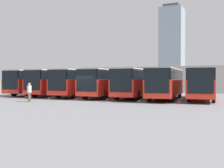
{
  "coord_description": "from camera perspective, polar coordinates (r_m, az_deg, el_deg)",
  "views": [
    {
      "loc": [
        -14.56,
        24.63,
        2.25
      ],
      "look_at": [
        -0.59,
        -5.58,
        1.59
      ],
      "focal_mm": 45.0,
      "sensor_mm": 36.0,
      "label": 1
    }
  ],
  "objects": [
    {
      "name": "bus_2",
      "position": [
        31.96,
        4.79,
        0.39
      ],
      "size": [
        3.54,
        11.4,
        3.29
      ],
      "rotation": [
        0.0,
        0.0,
        0.1
      ],
      "color": "red",
      "rests_on": "ground_plane"
    },
    {
      "name": "curb_divider_4",
      "position": [
        34.61,
        -10.5,
        -2.48
      ],
      "size": [
        0.72,
        5.07,
        0.15
      ],
      "primitive_type": "cube",
      "rotation": [
        0.0,
        0.0,
        0.1
      ],
      "color": "#B2B2AD",
      "rests_on": "ground_plane"
    },
    {
      "name": "station_building",
      "position": [
        52.34,
        8.66,
        1.01
      ],
      "size": [
        25.38,
        13.69,
        4.23
      ],
      "color": "beige",
      "rests_on": "ground_plane"
    },
    {
      "name": "bus_1",
      "position": [
        30.54,
        10.92,
        0.34
      ],
      "size": [
        3.54,
        11.4,
        3.29
      ],
      "rotation": [
        0.0,
        0.0,
        0.1
      ],
      "color": "red",
      "rests_on": "ground_plane"
    },
    {
      "name": "curb_divider_1",
      "position": [
        29.52,
        6.72,
        -3.09
      ],
      "size": [
        0.72,
        5.07,
        0.15
      ],
      "primitive_type": "cube",
      "rotation": [
        0.0,
        0.0,
        0.1
      ],
      "color": "#B2B2AD",
      "rests_on": "ground_plane"
    },
    {
      "name": "bus_3",
      "position": [
        33.16,
        -1.22,
        0.42
      ],
      "size": [
        3.54,
        11.4,
        3.29
      ],
      "rotation": [
        0.0,
        0.0,
        0.1
      ],
      "color": "red",
      "rests_on": "ground_plane"
    },
    {
      "name": "bus_6",
      "position": [
        39.71,
        -14.94,
        0.5
      ],
      "size": [
        3.54,
        11.4,
        3.29
      ],
      "rotation": [
        0.0,
        0.0,
        0.1
      ],
      "color": "red",
      "rests_on": "ground_plane"
    },
    {
      "name": "ground_plane",
      "position": [
        28.69,
        -5.77,
        -3.36
      ],
      "size": [
        600.0,
        600.0,
        0.0
      ],
      "primitive_type": "plane",
      "color": "gray"
    },
    {
      "name": "bus_4",
      "position": [
        34.94,
        -6.52,
        0.45
      ],
      "size": [
        3.54,
        11.4,
        3.29
      ],
      "rotation": [
        0.0,
        0.0,
        0.1
      ],
      "color": "red",
      "rests_on": "ground_plane"
    },
    {
      "name": "bus_0",
      "position": [
        30.69,
        17.85,
        0.31
      ],
      "size": [
        3.54,
        11.4,
        3.29
      ],
      "rotation": [
        0.0,
        0.0,
        0.1
      ],
      "color": "red",
      "rests_on": "ground_plane"
    },
    {
      "name": "curb_divider_5",
      "position": [
        37.04,
        -14.81,
        -2.26
      ],
      "size": [
        0.72,
        5.07,
        0.15
      ],
      "primitive_type": "cube",
      "rotation": [
        0.0,
        0.0,
        0.1
      ],
      "color": "#B2B2AD",
      "rests_on": "ground_plane"
    },
    {
      "name": "curb_divider_3",
      "position": [
        32.62,
        -5.36,
        -2.69
      ],
      "size": [
        0.72,
        5.07,
        0.15
      ],
      "primitive_type": "cube",
      "rotation": [
        0.0,
        0.0,
        0.1
      ],
      "color": "#B2B2AD",
      "rests_on": "ground_plane"
    },
    {
      "name": "curb_divider_0",
      "position": [
        29.41,
        13.93,
        -3.13
      ],
      "size": [
        0.72,
        5.07,
        0.15
      ],
      "primitive_type": "cube",
      "rotation": [
        0.0,
        0.0,
        0.1
      ],
      "color": "#B2B2AD",
      "rests_on": "ground_plane"
    },
    {
      "name": "pedestrian",
      "position": [
        28.01,
        -16.45,
        -1.51
      ],
      "size": [
        0.51,
        0.51,
        1.82
      ],
      "rotation": [
        0.0,
        0.0,
        1.88
      ],
      "color": "brown",
      "rests_on": "ground_plane"
    },
    {
      "name": "office_tower",
      "position": [
        215.28,
        12.07,
        7.92
      ],
      "size": [
        16.42,
        16.42,
        56.75
      ],
      "color": "#93A8B7",
      "rests_on": "ground_plane"
    },
    {
      "name": "bus_5",
      "position": [
        37.18,
        -11.04,
        0.48
      ],
      "size": [
        3.54,
        11.4,
        3.29
      ],
      "rotation": [
        0.0,
        0.0,
        0.1
      ],
      "color": "red",
      "rests_on": "ground_plane"
    },
    {
      "name": "curb_divider_2",
      "position": [
        31.18,
        0.61,
        -2.86
      ],
      "size": [
        0.72,
        5.07,
        0.15
      ],
      "primitive_type": "cube",
      "rotation": [
        0.0,
        0.0,
        0.1
      ],
      "color": "#B2B2AD",
      "rests_on": "ground_plane"
    }
  ]
}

